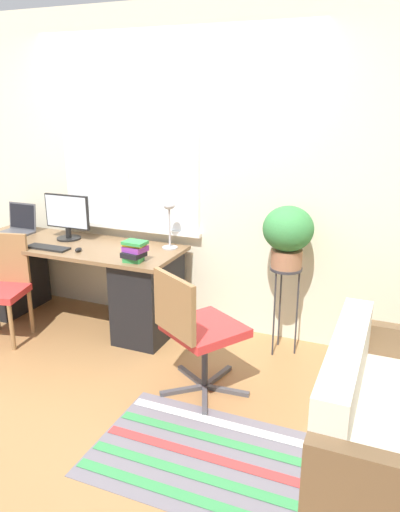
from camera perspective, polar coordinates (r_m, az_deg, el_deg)
ground_plane at (r=4.12m, az=-7.72°, el=-10.94°), size 14.00×14.00×0.00m
wall_back_with_window at (r=4.35m, az=-3.43°, el=9.59°), size 9.00×0.12×2.70m
desk at (r=4.63m, az=-14.10°, el=-2.69°), size 1.98×0.70×0.74m
laptop at (r=5.01m, az=-20.21°, el=3.11°), size 0.31×0.29×0.27m
monitor at (r=4.63m, az=-14.93°, el=4.38°), size 0.45×0.22×0.41m
keyboard at (r=4.42m, az=-16.97°, el=0.91°), size 0.39×0.12×0.02m
mouse at (r=4.26m, az=-13.73°, el=0.70°), size 0.04×0.07×0.04m
desk_lamp at (r=4.19m, az=-3.52°, el=4.40°), size 0.13×0.13×0.40m
book_stack at (r=3.92m, az=-7.51°, el=0.61°), size 0.19×0.19×0.17m
desk_chair_wooden at (r=4.48m, az=-21.53°, el=-3.09°), size 0.45×0.47×0.88m
office_chair_swivel at (r=3.37m, az=-0.42°, el=-8.29°), size 0.65×0.66×0.89m
couch_loveseat at (r=2.91m, az=21.74°, el=-19.04°), size 0.83×1.34×0.79m
plant_stand at (r=3.92m, az=9.73°, el=-2.65°), size 0.25×0.25×0.72m
potted_plant at (r=3.81m, az=10.02°, el=2.62°), size 0.38×0.38×0.48m
floor_rug_striped at (r=3.06m, az=1.27°, el=-22.10°), size 1.37×0.88×0.01m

